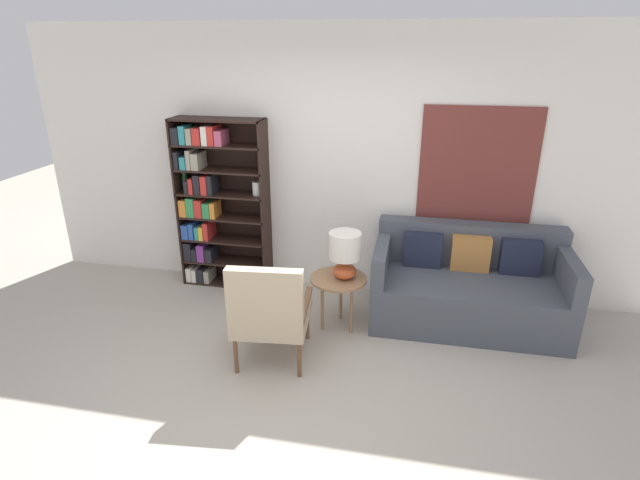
% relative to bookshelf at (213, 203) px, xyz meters
% --- Properties ---
extents(ground_plane, '(14.00, 14.00, 0.00)m').
position_rel_bookshelf_xyz_m(ground_plane, '(1.23, -1.85, -0.92)').
color(ground_plane, '#B2A899').
extents(wall_back, '(6.40, 0.08, 2.70)m').
position_rel_bookshelf_xyz_m(wall_back, '(1.27, 0.18, 0.43)').
color(wall_back, white).
rests_on(wall_back, ground_plane).
extents(bookshelf, '(0.96, 0.30, 1.80)m').
position_rel_bookshelf_xyz_m(bookshelf, '(0.00, 0.00, 0.00)').
color(bookshelf, black).
rests_on(bookshelf, ground_plane).
extents(armchair, '(0.66, 0.70, 0.93)m').
position_rel_bookshelf_xyz_m(armchair, '(1.02, -1.36, -0.41)').
color(armchair, brown).
rests_on(armchair, ground_plane).
extents(couch, '(1.78, 0.90, 0.88)m').
position_rel_bookshelf_xyz_m(couch, '(2.66, -0.28, -0.58)').
color(couch, '#474C56').
rests_on(couch, ground_plane).
extents(side_table, '(0.52, 0.52, 0.51)m').
position_rel_bookshelf_xyz_m(side_table, '(1.47, -0.68, -0.46)').
color(side_table, '#99704C').
rests_on(side_table, ground_plane).
extents(table_lamp, '(0.29, 0.29, 0.44)m').
position_rel_bookshelf_xyz_m(table_lamp, '(1.52, -0.68, -0.15)').
color(table_lamp, '#C65128').
rests_on(table_lamp, side_table).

